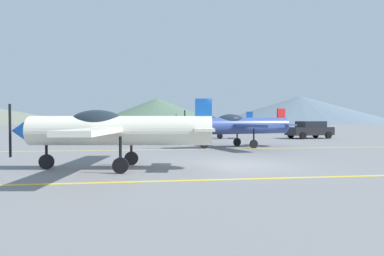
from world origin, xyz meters
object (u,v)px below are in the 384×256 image
Objects in this scene: airplane_near at (113,129)px; airplane_mid at (239,125)px; airplane_far at (215,123)px; car_sedan at (310,129)px.

airplane_mid is at bearing 50.77° from airplane_near.
airplane_mid is 10.51m from airplane_far.
airplane_near is 11.23m from airplane_mid.
airplane_far reaches higher than car_sedan.
airplane_mid is 13.28m from car_sedan.
airplane_near and airplane_far have the same top height.
airplane_near reaches higher than car_sedan.
airplane_mid is (7.10, 8.70, 0.00)m from airplane_near.
airplane_near is 1.00× the size of airplane_far.
airplane_mid and airplane_far have the same top height.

